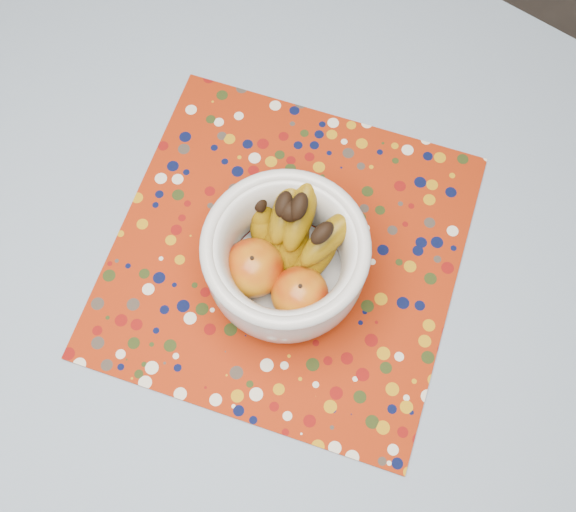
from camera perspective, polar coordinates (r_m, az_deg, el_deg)
The scene contains 4 objects.
table at distance 0.97m, azimuth -4.41°, elevation -6.64°, with size 1.20×1.20×0.75m.
tablecloth at distance 0.89m, azimuth -4.79°, elevation -5.40°, with size 1.32×1.32×0.01m, color slate.
placemat at distance 0.91m, azimuth -0.17°, elevation 0.19°, with size 0.45×0.45×0.00m, color maroon.
fruit_bowl at distance 0.83m, azimuth -0.14°, elevation 0.34°, with size 0.22×0.21×0.15m.
Camera 1 is at (0.19, -0.14, 1.61)m, focal length 42.00 mm.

